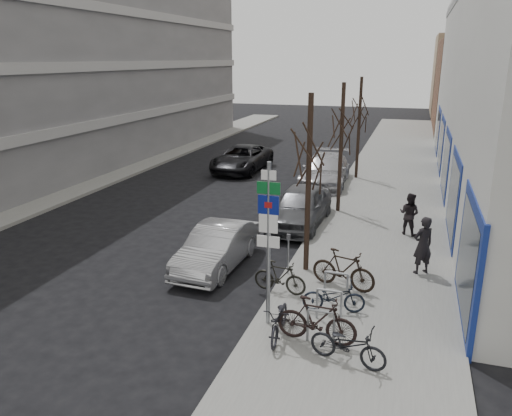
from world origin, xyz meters
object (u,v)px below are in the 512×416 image
Objects in this scene: meter_mid at (322,202)px; parked_car_mid at (300,207)px; highway_sign_pole at (268,235)px; tree_near at (310,142)px; bike_rack at (329,301)px; tree_far at (360,104)px; tree_mid at (342,118)px; meter_back at (342,173)px; pedestrian_far at (409,214)px; pedestrian_near at (423,245)px; bike_mid_inner at (280,277)px; meter_front at (288,250)px; bike_near_left at (280,317)px; bike_far_inner at (343,269)px; bike_mid_curb at (334,294)px; bike_near_right at (317,320)px; parked_car_back at (325,171)px; parked_car_front at (217,247)px; lane_car at (242,159)px; bike_far_curb at (348,342)px.

meter_mid is 0.27× the size of parked_car_mid.
tree_near is at bearing 86.74° from highway_sign_pole.
bike_rack is 16.31m from tree_far.
tree_mid reaches higher than meter_mid.
pedestrian_far is at bearing -61.38° from meter_back.
parked_car_mid is at bearing -74.02° from pedestrian_near.
highway_sign_pole is 10.15m from tree_mid.
bike_mid_inner is at bearing -92.48° from tree_mid.
meter_front is (-0.25, 3.01, -1.54)m from highway_sign_pole.
tree_far is at bearing 87.12° from bike_near_left.
meter_front is 1.80m from bike_far_inner.
bike_mid_curb is 1.47m from bike_far_inner.
meter_front is 0.68× the size of bike_near_right.
parked_car_back reaches higher than bike_mid_curb.
bike_rack is at bearing -29.87° from parked_car_front.
highway_sign_pole is 2.62× the size of bike_mid_curb.
meter_front is 0.67× the size of bike_far_inner.
highway_sign_pole is 2.56m from bike_mid_curb.
bike_near_left is (0.69, -14.52, -0.26)m from meter_back.
bike_near_left is at bearing -85.62° from meter_mid.
parked_car_back is at bearing 11.31° from bike_near_right.
tree_mid is at bearing -83.58° from meter_back.
tree_near is 11.80m from parked_car_back.
pedestrian_near reaches higher than bike_far_inner.
pedestrian_near reaches higher than pedestrian_far.
bike_far_inner is (0.17, 3.03, 0.01)m from bike_near_right.
pedestrian_near is at bearing -48.98° from bike_mid_inner.
lane_car reaches higher than bike_far_inner.
pedestrian_far is at bearing -25.46° from bike_mid_curb.
parked_car_front is (-2.80, -0.39, -3.42)m from tree_near.
tree_far is at bearing 83.58° from parked_car_mid.
tree_near reaches higher than bike_mid_curb.
bike_near_right is at bearing -63.55° from lane_car.
meter_front is 0.23× the size of parked_car_back.
bike_near_left is 0.89× the size of bike_near_right.
tree_mid is 5.13m from meter_back.
bike_far_curb is 3.69m from bike_far_inner.
meter_front is 0.76× the size of bike_near_left.
highway_sign_pole is 2.64× the size of pedestrian_far.
meter_back is (0.00, 11.00, 0.00)m from meter_front.
bike_mid_curb is at bearing -48.75° from meter_front.
parked_car_mid is 0.85× the size of parked_car_back.
pedestrian_near is at bearing 12.93° from tree_near.
bike_near_right reaches higher than bike_near_left.
parked_car_back is at bearing 23.65° from bike_far_curb.
pedestrian_near is at bearing 53.05° from bike_near_left.
bike_rack is 0.41× the size of tree_near.
meter_mid and meter_back have the same top height.
meter_mid is 0.82× the size of bike_mid_inner.
tree_far is 13.88m from meter_front.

